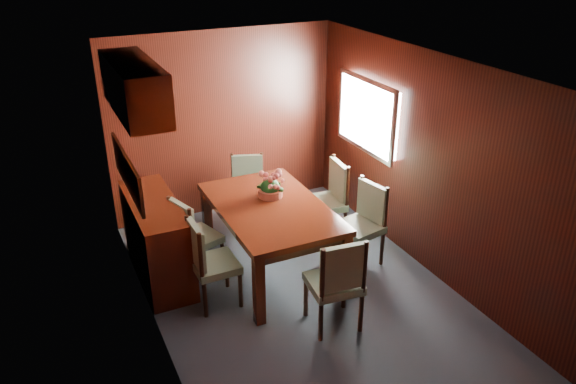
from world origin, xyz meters
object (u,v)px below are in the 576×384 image
chair_left_near (208,259)px  chair_right_near (364,219)px  sideboard (157,239)px  flower_centerpiece (270,185)px  dining_table (271,215)px  chair_head (337,280)px

chair_left_near → chair_right_near: (1.85, 0.03, 0.01)m
chair_left_near → chair_right_near: bearing=90.4°
sideboard → flower_centerpiece: size_ratio=4.76×
sideboard → chair_right_near: bearing=-18.1°
dining_table → chair_right_near: 1.08m
dining_table → chair_head: 1.21m
chair_right_near → flower_centerpiece: size_ratio=3.28×
flower_centerpiece → chair_right_near: bearing=-25.9°
chair_right_near → flower_centerpiece: 1.13m
dining_table → chair_left_near: 0.88m
sideboard → dining_table: 1.26m
chair_left_near → chair_right_near: 1.85m
dining_table → flower_centerpiece: flower_centerpiece is taller
chair_head → flower_centerpiece: size_ratio=3.39×
chair_left_near → flower_centerpiece: (0.90, 0.49, 0.43)m
sideboard → chair_head: size_ratio=1.40×
chair_left_near → chair_head: chair_head is taller
chair_right_near → flower_centerpiece: bearing=53.2°
dining_table → chair_right_near: chair_right_near is taller
sideboard → flower_centerpiece: flower_centerpiece is taller
chair_left_near → chair_head: bearing=46.4°
sideboard → dining_table: bearing=-21.8°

